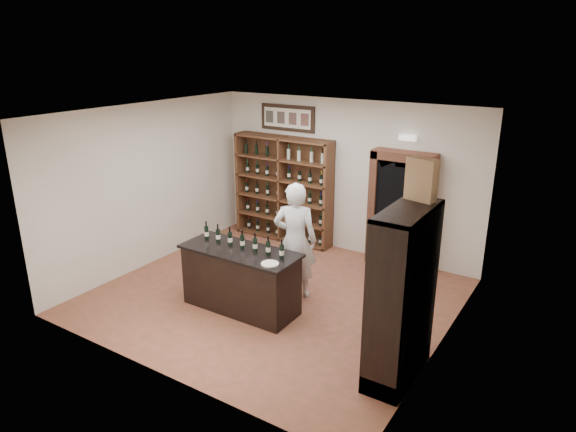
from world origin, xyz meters
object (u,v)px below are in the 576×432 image
(wine_shelf, at_px, (284,189))
(shopkeeper, at_px, (295,241))
(counter_bottle_0, at_px, (207,233))
(tasting_counter, at_px, (241,280))
(wine_crate, at_px, (421,179))
(side_cabinet, at_px, (403,322))

(wine_shelf, xyz_separation_m, shopkeeper, (1.57, -2.09, -0.13))
(wine_shelf, distance_m, counter_bottle_0, 2.89)
(wine_shelf, height_order, tasting_counter, wine_shelf)
(wine_shelf, bearing_deg, tasting_counter, -69.44)
(tasting_counter, height_order, wine_crate, wine_crate)
(tasting_counter, bearing_deg, wine_shelf, 110.56)
(counter_bottle_0, relative_size, shopkeeper, 0.15)
(tasting_counter, bearing_deg, wine_crate, 2.10)
(tasting_counter, distance_m, counter_bottle_0, 0.95)
(shopkeeper, bearing_deg, wine_crate, 140.02)
(counter_bottle_0, bearing_deg, tasting_counter, -5.49)
(counter_bottle_0, bearing_deg, shopkeeper, 32.84)
(tasting_counter, xyz_separation_m, side_cabinet, (2.72, -0.30, 0.26))
(wine_shelf, distance_m, side_cabinet, 5.02)
(shopkeeper, bearing_deg, side_cabinet, 131.75)
(counter_bottle_0, height_order, side_cabinet, side_cabinet)
(tasting_counter, bearing_deg, counter_bottle_0, 174.51)
(side_cabinet, bearing_deg, wine_crate, 96.46)
(tasting_counter, bearing_deg, shopkeeper, 60.63)
(tasting_counter, height_order, side_cabinet, side_cabinet)
(counter_bottle_0, xyz_separation_m, side_cabinet, (3.44, -0.37, -0.35))
(wine_crate, bearing_deg, wine_shelf, 155.95)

